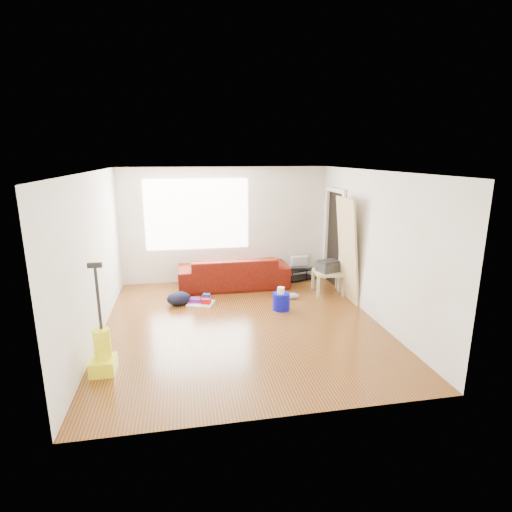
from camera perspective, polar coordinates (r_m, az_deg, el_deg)
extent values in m
cube|color=#522410|center=(6.78, -1.94, -9.64)|extent=(4.50, 5.00, 0.01)
cube|color=white|center=(6.20, -2.14, 11.99)|extent=(4.50, 5.00, 0.01)
cube|color=white|center=(8.80, -4.44, 4.44)|extent=(4.50, 0.01, 2.50)
cube|color=white|center=(4.03, 3.25, -7.55)|extent=(4.50, 0.01, 2.50)
cube|color=white|center=(6.45, -22.21, -0.21)|extent=(0.01, 5.00, 2.50)
cube|color=white|center=(7.05, 16.37, 1.44)|extent=(0.01, 5.00, 2.50)
cube|color=white|center=(8.70, -8.40, 5.89)|extent=(2.20, 0.01, 1.50)
cube|color=white|center=(8.19, 12.13, 1.65)|extent=(0.06, 0.08, 2.00)
cube|color=white|center=(9.01, 9.96, 2.88)|extent=(0.06, 0.08, 2.00)
cube|color=white|center=(8.45, 11.33, 9.21)|extent=(0.06, 0.98, 0.08)
cube|color=black|center=(8.61, 11.21, 2.30)|extent=(0.01, 0.86, 1.98)
imported|color=#320605|center=(8.59, -3.23, -4.40)|extent=(2.30, 0.90, 0.67)
cube|color=black|center=(9.14, 6.25, -3.11)|extent=(0.75, 0.57, 0.02)
cube|color=black|center=(9.08, 6.29, -1.85)|extent=(0.75, 0.57, 0.02)
cylinder|color=black|center=(8.82, 5.24, -3.07)|extent=(0.02, 0.02, 0.25)
cylinder|color=black|center=(9.08, 4.12, -2.55)|extent=(0.02, 0.02, 0.25)
cylinder|color=black|center=(9.16, 8.40, -2.52)|extent=(0.02, 0.02, 0.25)
cylinder|color=black|center=(9.41, 7.24, -2.03)|extent=(0.02, 0.02, 0.25)
imported|color=black|center=(9.04, 6.32, -0.80)|extent=(0.56, 0.07, 0.32)
cube|color=#C8B77F|center=(8.22, 10.31, -2.32)|extent=(0.62, 0.62, 0.05)
cube|color=#C8B77F|center=(7.99, 8.89, -4.45)|extent=(0.05, 0.05, 0.41)
cube|color=#C8B77F|center=(8.47, 8.16, -3.36)|extent=(0.05, 0.05, 0.41)
cube|color=#C8B77F|center=(8.12, 12.41, -4.33)|extent=(0.05, 0.05, 0.41)
cube|color=#C8B77F|center=(8.58, 11.49, -3.26)|extent=(0.05, 0.05, 0.41)
cube|color=#2B2B2C|center=(8.19, 10.34, -1.53)|extent=(0.51, 0.44, 0.18)
cube|color=black|center=(8.16, 10.38, -0.77)|extent=(0.46, 0.39, 0.04)
cylinder|color=#0A0CB0|center=(7.38, 3.61, -7.61)|extent=(0.39, 0.39, 0.31)
cylinder|color=white|center=(7.28, 3.56, -6.09)|extent=(0.13, 0.13, 0.12)
cube|color=white|center=(7.66, -7.88, -6.73)|extent=(0.57, 0.51, 0.04)
cube|color=red|center=(7.57, -7.16, -6.43)|extent=(0.20, 0.16, 0.09)
cube|color=#621686|center=(7.68, -8.62, -6.24)|extent=(0.24, 0.21, 0.08)
cube|color=#223AAA|center=(7.72, -7.10, -5.85)|extent=(0.16, 0.15, 0.13)
ellipsoid|color=black|center=(7.73, -10.95, -6.82)|extent=(0.54, 0.48, 0.25)
ellipsoid|color=#BABAC6|center=(7.90, 3.45, -5.64)|extent=(0.32, 0.24, 0.12)
ellipsoid|color=#BABAC6|center=(7.89, 5.11, -5.69)|extent=(0.31, 0.17, 0.12)
cube|color=#FFFD1D|center=(5.71, -20.96, -14.39)|extent=(0.31, 0.35, 0.20)
cylinder|color=#FFFD1D|center=(5.63, -21.12, -11.55)|extent=(0.22, 0.22, 0.38)
cylinder|color=black|center=(5.44, -21.62, -5.70)|extent=(0.04, 0.04, 0.81)
cube|color=black|center=(5.31, -22.05, -1.23)|extent=(0.17, 0.05, 0.07)
cube|color=tan|center=(8.01, 12.55, -6.13)|extent=(0.25, 0.80, 1.99)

